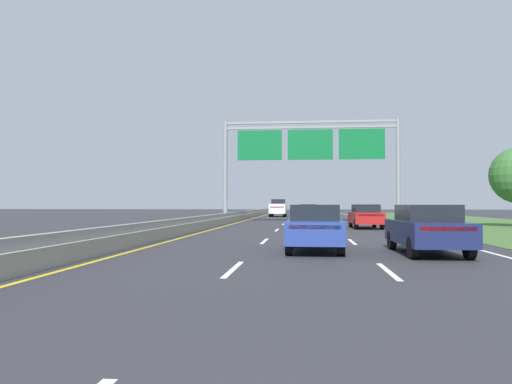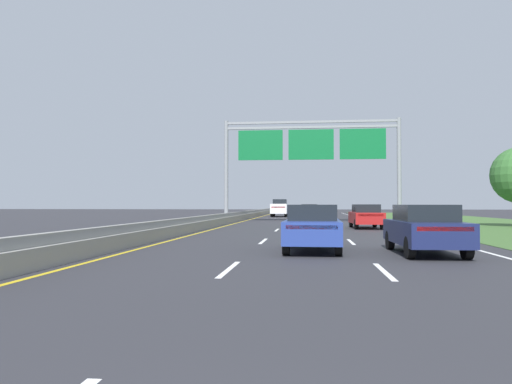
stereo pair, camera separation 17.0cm
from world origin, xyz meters
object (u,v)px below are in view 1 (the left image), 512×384
at_px(overhead_sign_gantry, 310,149).
at_px(car_navy_right_lane_sedan, 427,228).
at_px(car_black_centre_lane_sedan, 308,212).
at_px(pickup_truck_white, 278,208).
at_px(car_red_right_lane_sedan, 366,216).
at_px(car_blue_centre_lane_sedan, 315,227).

distance_m(overhead_sign_gantry, car_navy_right_lane_sedan, 26.50).
relative_size(overhead_sign_gantry, car_black_centre_lane_sedan, 3.38).
bearing_deg(overhead_sign_gantry, pickup_truck_white, 101.18).
height_order(car_red_right_lane_sedan, car_blue_centre_lane_sedan, same).
bearing_deg(pickup_truck_white, car_navy_right_lane_sedan, -170.85).
relative_size(pickup_truck_white, car_red_right_lane_sedan, 1.22).
xyz_separation_m(car_blue_centre_lane_sedan, car_black_centre_lane_sedan, (-0.10, 33.45, 0.00)).
bearing_deg(car_blue_centre_lane_sedan, pickup_truck_white, 5.92).
bearing_deg(pickup_truck_white, car_red_right_lane_sedan, -165.65).
relative_size(car_black_centre_lane_sedan, car_navy_right_lane_sedan, 1.00).
bearing_deg(car_blue_centre_lane_sedan, car_black_centre_lane_sedan, 1.26).
distance_m(overhead_sign_gantry, car_black_centre_lane_sedan, 10.00).
height_order(car_red_right_lane_sedan, car_navy_right_lane_sedan, same).
bearing_deg(pickup_truck_white, car_blue_centre_lane_sedan, -175.20).
bearing_deg(overhead_sign_gantry, car_red_right_lane_sedan, -69.14).
height_order(overhead_sign_gantry, car_navy_right_lane_sedan, overhead_sign_gantry).
bearing_deg(overhead_sign_gantry, car_navy_right_lane_sedan, -82.35).
xyz_separation_m(car_red_right_lane_sedan, car_navy_right_lane_sedan, (-0.06, -16.48, 0.00)).
bearing_deg(car_black_centre_lane_sedan, pickup_truck_white, 16.55).
bearing_deg(overhead_sign_gantry, car_black_centre_lane_sedan, 91.24).
bearing_deg(car_navy_right_lane_sedan, car_blue_centre_lane_sedan, 78.70).
bearing_deg(car_navy_right_lane_sedan, car_black_centre_lane_sedan, 4.70).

